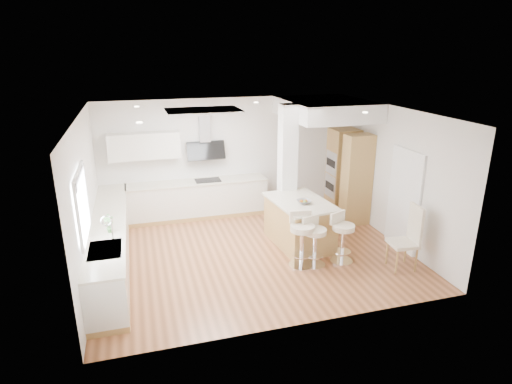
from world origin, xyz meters
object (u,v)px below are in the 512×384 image
object	(u,v)px
bar_stool_a	(302,237)
bar_stool_c	(342,235)
dining_chair	(409,235)
bar_stool_b	(314,239)
peninsula	(299,222)

from	to	relation	value
bar_stool_a	bar_stool_c	bearing A→B (deg)	3.19
bar_stool_c	dining_chair	bearing A→B (deg)	-50.07
bar_stool_a	bar_stool_b	distance (m)	0.24
peninsula	bar_stool_a	bearing A→B (deg)	-114.91
bar_stool_b	bar_stool_c	world-z (taller)	bar_stool_c
bar_stool_a	dining_chair	bearing A→B (deg)	-10.57
bar_stool_c	peninsula	bearing A→B (deg)	94.23
bar_stool_b	dining_chair	world-z (taller)	dining_chair
peninsula	dining_chair	bearing A→B (deg)	-49.84
bar_stool_b	bar_stool_c	size ratio (longest dim) A/B	0.98
bar_stool_a	bar_stool_b	world-z (taller)	bar_stool_a
bar_stool_b	dining_chair	size ratio (longest dim) A/B	0.78
peninsula	bar_stool_b	xyz separation A→B (m)	(-0.08, -0.95, 0.05)
bar_stool_a	dining_chair	size ratio (longest dim) A/B	0.86
bar_stool_c	bar_stool_b	bearing A→B (deg)	156.48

